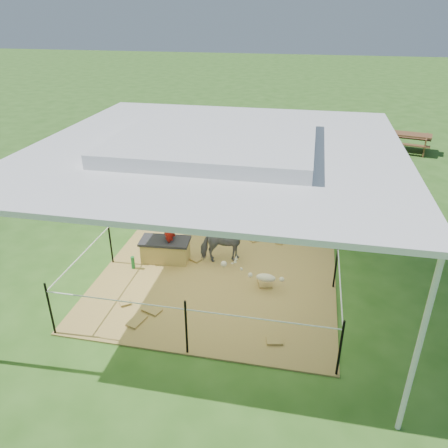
% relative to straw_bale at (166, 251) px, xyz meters
% --- Properties ---
extents(ground, '(90.00, 90.00, 0.00)m').
position_rel_straw_bale_xyz_m(ground, '(1.19, -0.31, -0.24)').
color(ground, '#2D5919').
rests_on(ground, ground).
extents(hay_patch, '(4.60, 4.60, 0.03)m').
position_rel_straw_bale_xyz_m(hay_patch, '(1.19, -0.31, -0.23)').
color(hay_patch, brown).
rests_on(hay_patch, ground).
extents(canopy_tent, '(6.30, 6.30, 2.90)m').
position_rel_straw_bale_xyz_m(canopy_tent, '(1.19, -0.31, 2.45)').
color(canopy_tent, silver).
rests_on(canopy_tent, ground).
extents(rope_fence, '(4.54, 4.54, 1.00)m').
position_rel_straw_bale_xyz_m(rope_fence, '(1.19, -0.31, 0.40)').
color(rope_fence, black).
rests_on(rope_fence, ground).
extents(straw_bale, '(0.99, 0.55, 0.42)m').
position_rel_straw_bale_xyz_m(straw_bale, '(0.00, 0.00, 0.00)').
color(straw_bale, '#A4893B').
rests_on(straw_bale, hay_patch).
extents(dark_cloth, '(1.05, 0.61, 0.05)m').
position_rel_straw_bale_xyz_m(dark_cloth, '(0.00, 0.00, 0.24)').
color(dark_cloth, black).
rests_on(dark_cloth, straw_bale).
extents(woman, '(0.31, 0.44, 1.14)m').
position_rel_straw_bale_xyz_m(woman, '(0.10, 0.00, 0.78)').
color(woman, red).
rests_on(woman, straw_bale).
extents(green_bottle, '(0.08, 0.08, 0.26)m').
position_rel_straw_bale_xyz_m(green_bottle, '(-0.55, -0.45, -0.08)').
color(green_bottle, '#19712C').
rests_on(green_bottle, hay_patch).
extents(pony, '(1.08, 0.74, 0.83)m').
position_rel_straw_bale_xyz_m(pony, '(1.23, 0.18, 0.20)').
color(pony, '#454549').
rests_on(pony, hay_patch).
extents(pink_hat, '(0.26, 0.26, 0.12)m').
position_rel_straw_bale_xyz_m(pink_hat, '(1.23, 0.18, 0.68)').
color(pink_hat, pink).
rests_on(pink_hat, pony).
extents(foal, '(0.98, 0.57, 0.53)m').
position_rel_straw_bale_xyz_m(foal, '(2.18, -0.62, 0.05)').
color(foal, '#C4B48F').
rests_on(foal, hay_patch).
extents(trash_barrel, '(0.81, 0.81, 0.98)m').
position_rel_straw_bale_xyz_m(trash_barrel, '(4.98, 6.17, 0.25)').
color(trash_barrel, '#183CB4').
rests_on(trash_barrel, ground).
extents(picnic_table_near, '(2.09, 1.69, 0.78)m').
position_rel_straw_bale_xyz_m(picnic_table_near, '(3.13, 7.34, 0.15)').
color(picnic_table_near, brown).
rests_on(picnic_table_near, ground).
extents(picnic_table_far, '(1.82, 1.49, 0.66)m').
position_rel_straw_bale_xyz_m(picnic_table_far, '(6.25, 9.20, 0.09)').
color(picnic_table_far, brown).
rests_on(picnic_table_far, ground).
extents(distant_person, '(0.69, 0.60, 1.19)m').
position_rel_straw_bale_xyz_m(distant_person, '(3.37, 7.79, 0.36)').
color(distant_person, blue).
rests_on(distant_person, ground).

